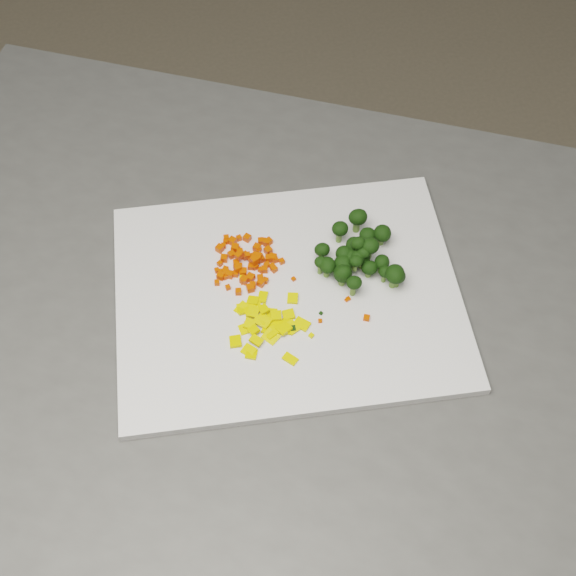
{
  "coord_description": "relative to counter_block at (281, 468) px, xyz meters",
  "views": [
    {
      "loc": [
        0.31,
        -0.47,
        1.68
      ],
      "look_at": [
        0.39,
        0.05,
        0.92
      ],
      "focal_mm": 50.0,
      "sensor_mm": 36.0,
      "label": 1
    }
  ],
  "objects": [
    {
      "name": "carrot_cube_41",
      "position": [
        -0.03,
        0.09,
        0.47
      ],
      "size": [
        0.01,
        0.01,
        0.01
      ],
      "primitive_type": "cube",
      "rotation": [
        0.0,
        0.0,
        0.11
      ],
      "color": "red",
      "rests_on": "carrot_pile"
    },
    {
      "name": "carrot_cube_21",
      "position": [
        -0.03,
        0.05,
        0.46
      ],
      "size": [
        0.01,
        0.01,
        0.01
      ],
      "primitive_type": "cube",
      "rotation": [
        0.0,
        0.0,
        2.53
      ],
      "color": "red",
      "rests_on": "carrot_pile"
    },
    {
      "name": "pepper_chunk_11",
      "position": [
        -0.02,
        -0.01,
        0.47
      ],
      "size": [
        0.02,
        0.02,
        0.01
      ],
      "primitive_type": "cube",
      "rotation": [
        -0.09,
        0.08,
        2.44
      ],
      "color": "yellow",
      "rests_on": "pepper_pile"
    },
    {
      "name": "pepper_chunk_16",
      "position": [
        -0.03,
        0.0,
        0.47
      ],
      "size": [
        0.02,
        0.02,
        0.0
      ],
      "primitive_type": "cube",
      "rotation": [
        -0.02,
        -0.03,
        1.15
      ],
      "color": "yellow",
      "rests_on": "pepper_pile"
    },
    {
      "name": "carrot_cube_18",
      "position": [
        -0.03,
        0.08,
        0.47
      ],
      "size": [
        0.01,
        0.01,
        0.01
      ],
      "primitive_type": "cube",
      "rotation": [
        0.0,
        0.0,
        1.56
      ],
      "color": "red",
      "rests_on": "carrot_pile"
    },
    {
      "name": "broccoli_floret_26",
      "position": [
        0.06,
        0.05,
        0.47
      ],
      "size": [
        0.03,
        0.03,
        0.03
      ],
      "primitive_type": null,
      "color": "black",
      "rests_on": "broccoli_pile"
    },
    {
      "name": "carrot_cube_43",
      "position": [
        -0.01,
        0.08,
        0.46
      ],
      "size": [
        0.01,
        0.01,
        0.01
      ],
      "primitive_type": "cube",
      "rotation": [
        0.0,
        0.0,
        1.83
      ],
      "color": "red",
      "rests_on": "carrot_pile"
    },
    {
      "name": "carrot_cube_7",
      "position": [
        -0.02,
        0.07,
        0.46
      ],
      "size": [
        0.01,
        0.01,
        0.01
      ],
      "primitive_type": "cube",
      "rotation": [
        0.0,
        0.0,
        0.42
      ],
      "color": "red",
      "rests_on": "carrot_pile"
    },
    {
      "name": "stray_bit_0",
      "position": [
        0.02,
        0.05,
        0.46
      ],
      "size": [
        0.01,
        0.01,
        0.0
      ],
      "primitive_type": "cube",
      "rotation": [
        0.0,
        0.0,
        0.46
      ],
      "color": "red",
      "rests_on": "cutting_board"
    },
    {
      "name": "carrot_cube_36",
      "position": [
        -0.05,
        0.09,
        0.46
      ],
      "size": [
        0.01,
        0.01,
        0.01
      ],
      "primitive_type": "cube",
      "rotation": [
        0.0,
        0.0,
        2.9
      ],
      "color": "red",
      "rests_on": "carrot_pile"
    },
    {
      "name": "pepper_chunk_26",
      "position": [
        -0.02,
        -0.01,
        0.47
      ],
      "size": [
        0.01,
        0.01,
        0.0
      ],
      "primitive_type": "cube",
      "rotation": [
        0.06,
        0.0,
        0.6
      ],
      "color": "yellow",
      "rests_on": "pepper_pile"
    },
    {
      "name": "stray_bit_7",
      "position": [
        0.05,
        -0.02,
        0.46
      ],
      "size": [
        0.0,
        0.0,
        0.0
      ],
      "primitive_type": "cube",
      "rotation": [
        0.0,
        0.0,
        1.46
      ],
      "color": "red",
      "rests_on": "cutting_board"
    },
    {
      "name": "pepper_chunk_12",
      "position": [
        -0.01,
        -0.02,
        0.46
      ],
      "size": [
        0.02,
        0.02,
        0.01
      ],
      "primitive_type": "cube",
      "rotation": [
        0.12,
        -0.12,
        2.6
      ],
      "color": "yellow",
      "rests_on": "pepper_pile"
    },
    {
      "name": "pepper_chunk_13",
      "position": [
        0.0,
        -0.06,
        0.46
      ],
      "size": [
        0.02,
        0.02,
        0.0
      ],
      "primitive_type": "cube",
      "rotation": [
        0.03,
        -0.06,
        2.39
      ],
      "color": "yellow",
      "rests_on": "pepper_pile"
    },
    {
      "name": "carrot_cube_56",
      "position": [
        -0.03,
        0.05,
        0.46
      ],
      "size": [
        0.01,
        0.01,
        0.01
      ],
      "primitive_type": "cube",
      "rotation": [
        0.0,
        0.0,
        0.94
      ],
      "color": "red",
      "rests_on": "carrot_pile"
    },
    {
      "name": "carrot_cube_4",
      "position": [
        0.0,
        0.1,
        0.46
      ],
      "size": [
        0.01,
        0.01,
        0.01
      ],
      "primitive_type": "cube",
      "rotation": [
        0.0,
        0.0,
        2.1
      ],
      "color": "red",
      "rests_on": "carrot_pile"
    },
    {
      "name": "carrot_cube_12",
      "position": [
        0.0,
        0.09,
        0.46
      ],
      "size": [
        0.01,
        0.01,
        0.01
      ],
      "primitive_type": "cube",
      "rotation": [
        0.0,
        0.0,
        2.09
      ],
      "color": "red",
      "rests_on": "carrot_pile"
    },
    {
      "name": "stray_bit_14",
      "position": [
        -0.04,
        0.01,
        0.46
      ],
      "size": [
        0.0,
        0.0,
        0.0
      ],
      "primitive_type": "cube",
      "rotation": [
        0.0,
        0.0,
        0.02
      ],
      "color": "red",
      "rests_on": "cutting_board"
    },
    {
      "name": "broccoli_floret_12",
      "position": [
        0.11,
        0.06,
        0.47
      ],
      "size": [
        0.02,
        0.02,
        0.02
      ],
      "primitive_type": null,
      "color": "black",
      "rests_on": "broccoli_pile"
    },
    {
      "name": "broccoli_floret_9",
      "position": [
        0.09,
        0.1,
        0.48
      ],
      "size": [
        0.03,
        0.03,
        0.03
      ],
      "primitive_type": null,
      "color": "black",
      "rests_on": "broccoli_pile"
    },
    {
      "name": "carrot_cube_20",
      "position": [
        -0.04,
        0.08,
        0.46
      ],
      "size": [
        0.01,
        0.01,
        0.01
      ],
      "primitive_type": "cube",
      "rotation": [
        0.0,
        0.0,
        1.57
      ],
      "color": "red",
      "rests_on": "carrot_pile"
    },
    {
      "name": "carrot_cube_6",
      "position": [
        -0.01,
        0.04,
        0.46
      ],
      "size": [
        0.01,
        0.01,
        0.01
      ],
      "primitive_type": "cube",
      "rotation": [
        0.0,
        0.0,
        2.39
      ],
      "color": "red",
      "rests_on": "carrot_pile"
    },
    {
      "name": "broccoli_floret_15",
      "position": [
        0.11,
        0.06,
        0.49
      ],
      "size": [
        0.03,
        0.03,
        0.03
      ],
      "primitive_type": null,
      "color": "black",
      "rests_on": "broccoli_pile"
    },
    {
      "name": "pepper_chunk_0",
      "position": [
        -0.0,
        -0.0,
        0.47
      ],
      "size": [
        0.01,
        0.01,
        0.0
      ],
      "primitive_type": "cube",
      "rotation": [
        -0.06,
        0.0,
        1.51
      ],
      "color": "yellow",
      "rests_on": "pepper_pile"
    },
    {
      "name": "broccoli_floret_3",
      "position": [
        0.08,
        0.05,
        0.47
      ],
      "size": [
        0.03,
        0.03,
        0.03
      ],
      "primitive_type": null,
      "color": "black",
      "rests_on": "broccoli_pile"
    },
    {
      "name": "broccoli_floret_10",
      "position": [
        0.11,
        0.04,
        0.47
      ],
      "size": [
        0.03,
        0.03,
        0.02
      ],
      "primitive_type": null,
      "color": "black",
      "rests_on": "broccoli_pile"
    },
    {
      "name": "carrot_cube_27",
      "position": [
        -0.01,
        0.11,
        0.46
      ],
      "size": [
        0.01,
        0.01,
        0.01
      ],
      "primitive_type": "cube",
      "rotation": [
        0.0,
        0.0,
        3.09
      ],
      "color": "red",
      "rests_on": "carrot_pile"
    },
    {
      "name": "carrot_cube_31",
      "position": [
        -0.06,
        0.06,
        0.46
      ],
      "size": [
        0.01,
        0.01,
        0.01
      ],
      "primitive_type": "cube",
      "rotation": [
        0.0,
        0.0,
        2.62
      ],
      "color": "red",
      "rests_on": "carrot_pile"
    },
    {
      "name": "carrot_cube_29",
      "position": [
        -0.01,
        0.08,
        0.47
      ],
      "size": [
        0.01,
        0.01,
        0.01
      ],
      "primitive_type": "cube",
      "rotation": [
        0.0,
        0.0,
        1.17
      ],
      "color": "red",
      "rests_on": "carrot_pile"
    },
    {
      "name": "broccoli_floret_17",
      "position": [
        0.11,
        0.11,
        0.48
      ],
      "size": [
        0.03,
        0.03,
        0.03
      ],
      "primitive_type": null,
      "color": "black",
      "rests_on": "broccoli_pile"
    },
    {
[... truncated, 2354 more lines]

